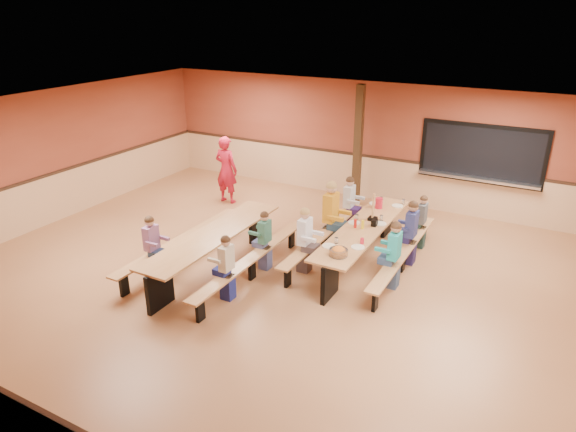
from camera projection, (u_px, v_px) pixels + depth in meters
The scene contains 23 objects.
ground at pixel (277, 281), 9.45m from camera, with size 12.00×12.00×0.00m, color #915B37.
room_envelope at pixel (276, 247), 9.19m from camera, with size 12.04×10.04×3.02m.
kitchen_pass_through at pixel (481, 156), 11.77m from camera, with size 2.78×0.28×1.38m.
structural_post at pixel (358, 147), 12.55m from camera, with size 0.18×0.18×3.00m, color #301F10.
cafeteria_table_main at pixel (363, 237), 9.97m from camera, with size 1.91×3.70×0.74m.
cafeteria_table_second at pixel (215, 244), 9.68m from camera, with size 1.91×3.70×0.74m.
seated_child_white_left at pixel (305, 241), 9.57m from camera, with size 0.40×0.32×1.26m, color white, non-canonical shape.
seated_adult_yellow at pixel (331, 216), 10.50m from camera, with size 0.47×0.39×1.42m, color orange, non-canonical shape.
seated_child_grey_left at pixel (349, 204), 11.35m from camera, with size 0.39×0.32×1.24m, color silver, non-canonical shape.
seated_child_teal_right at pixel (394, 256), 9.02m from camera, with size 0.39×0.32×1.24m, color teal, non-canonical shape.
seated_child_navy_right at pixel (411, 233), 9.88m from camera, with size 0.40×0.33×1.28m, color navy, non-canonical shape.
seated_child_char_right at pixel (422, 222), 10.57m from camera, with size 0.33×0.27×1.13m, color #464B4F, non-canonical shape.
seated_child_purple_sec at pixel (152, 247), 9.38m from camera, with size 0.36×0.30×1.20m, color #946191, non-canonical shape.
seated_child_green_sec at pixel (265, 241), 9.69m from camera, with size 0.34×0.28×1.16m, color #326B57, non-canonical shape.
seated_child_tan_sec at pixel (227, 268), 8.66m from camera, with size 0.35×0.29×1.17m, color beige, non-canonical shape.
standing_woman at pixel (226, 170), 12.95m from camera, with size 0.63×0.41×1.72m, color #AD1329.
punch_pitcher at pixel (379, 203), 10.78m from camera, with size 0.16×0.16×0.22m, color red.
chip_bowl at pixel (339, 252), 8.73m from camera, with size 0.32×0.32×0.15m, color orange, non-canonical shape.
napkin_dispenser at pixel (375, 223), 9.92m from camera, with size 0.10×0.14×0.13m, color black.
condiment_mustard at pixel (363, 225), 9.79m from camera, with size 0.06×0.06×0.17m, color yellow.
condiment_ketchup at pixel (355, 223), 9.84m from camera, with size 0.06×0.06×0.17m, color #B2140F.
table_paddle at pixel (373, 214), 10.16m from camera, with size 0.16×0.16×0.56m.
place_settings at pixel (364, 224), 9.87m from camera, with size 0.65×3.30×0.11m, color beige, non-canonical shape.
Camera 1 is at (4.14, -7.19, 4.69)m, focal length 32.00 mm.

